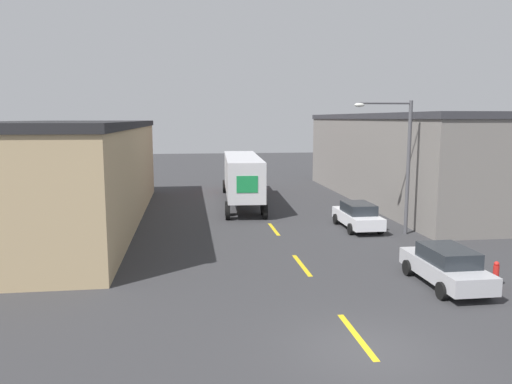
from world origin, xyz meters
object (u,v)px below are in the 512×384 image
Objects in this scene: parked_car_right_near at (446,266)px; fire_hydrant at (496,274)px; semi_truck at (241,174)px; parked_car_right_mid at (358,216)px; street_lamp at (401,156)px.

parked_car_right_near reaches higher than fire_hydrant.
semi_truck reaches higher than fire_hydrant.
semi_truck is at bearing 110.16° from fire_hydrant.
fire_hydrant is at bearing -66.68° from semi_truck.
parked_car_right_mid is at bearing 99.90° from fire_hydrant.
parked_car_right_mid is at bearing -57.28° from semi_truck.
street_lamp is 7.26× the size of fire_hydrant.
parked_car_right_near is at bearing -101.80° from street_lamp.
street_lamp is at bearing -42.44° from parked_car_right_mid.
fire_hydrant is (0.06, -8.86, -3.86)m from street_lamp.
street_lamp is 9.66m from fire_hydrant.
semi_truck is at bearing 119.55° from parked_car_right_mid.
fire_hydrant is at bearing -80.10° from parked_car_right_mid.
parked_car_right_near is (5.73, -20.18, -1.42)m from semi_truck.
parked_car_right_near is 0.62× the size of street_lamp.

